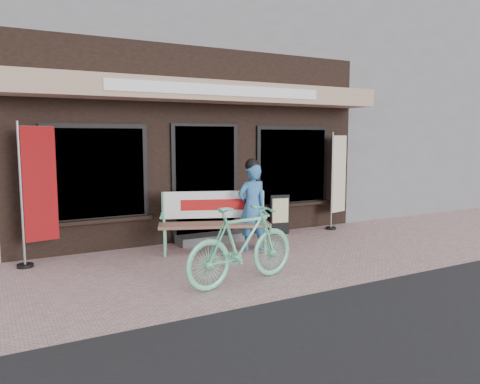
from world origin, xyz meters
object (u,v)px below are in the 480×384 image
nobori_cream (338,179)px  menu_stand (280,214)px  bicycle (242,245)px  bench (214,216)px  person (252,205)px  nobori_red (37,192)px

nobori_cream → menu_stand: (-1.44, 0.04, -0.65)m
bicycle → menu_stand: 3.25m
bench → person: size_ratio=1.21×
bench → bicycle: bicycle is taller
nobori_red → nobori_cream: 5.92m
person → nobori_red: nobori_red is taller
nobori_red → menu_stand: size_ratio=2.74×
bench → nobori_cream: size_ratio=0.94×
person → bench: bearing=158.4°
person → bicycle: (-1.07, -1.58, -0.25)m
bench → menu_stand: 1.84m
bicycle → nobori_red: nobori_red is taller
person → nobori_cream: nobori_cream is taller
nobori_cream → menu_stand: nobori_cream is taller
nobori_red → nobori_cream: nobori_red is taller
bench → nobori_cream: 3.25m
bench → nobori_red: (-2.74, 0.46, 0.53)m
bicycle → nobori_red: (-2.29, 2.28, 0.60)m
bench → bicycle: (-0.45, -1.82, -0.07)m
nobori_cream → bicycle: bearing=-162.0°
bicycle → menu_stand: bicycle is taller
nobori_red → nobori_cream: bearing=-8.9°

